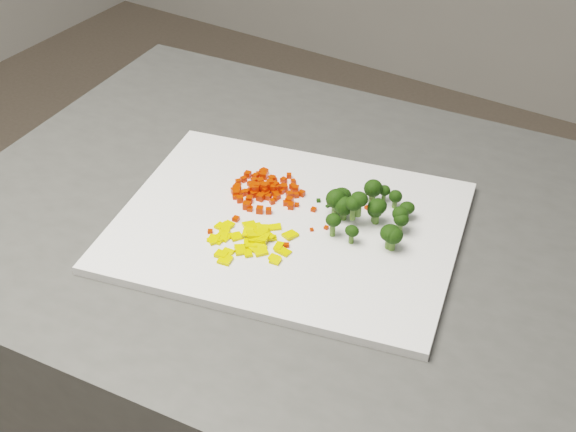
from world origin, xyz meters
The scene contains 155 objects.
cutting_board centered at (0.23, -0.06, 0.91)m, with size 0.40×0.31×0.01m, color white.
carrot_pile centered at (0.17, -0.03, 0.92)m, with size 0.09×0.09×0.03m, color red, non-canonical shape.
pepper_pile centered at (0.20, -0.11, 0.92)m, with size 0.10×0.10×0.01m, color #E3BD0B, non-canonical shape.
broccoli_pile centered at (0.31, -0.01, 0.94)m, with size 0.11×0.11×0.05m, color black, non-canonical shape.
carrot_cube_0 centered at (0.13, -0.04, 0.91)m, with size 0.01×0.01×0.01m, color red.
carrot_cube_1 centered at (0.17, -0.06, 0.91)m, with size 0.01×0.01×0.01m, color red.
carrot_cube_2 centered at (0.14, -0.05, 0.91)m, with size 0.01×0.01×0.01m, color red.
carrot_cube_3 centered at (0.14, -0.06, 0.91)m, with size 0.01×0.01×0.01m, color red.
carrot_cube_4 centered at (0.16, -0.03, 0.92)m, with size 0.01×0.01×0.01m, color red.
carrot_cube_5 centered at (0.17, -0.01, 0.92)m, with size 0.01×0.01×0.01m, color red.
carrot_cube_6 centered at (0.18, -0.03, 0.91)m, with size 0.01×0.01×0.01m, color red.
carrot_cube_7 centered at (0.13, -0.03, 0.91)m, with size 0.01×0.01×0.01m, color red.
carrot_cube_8 centered at (0.19, -0.03, 0.91)m, with size 0.01×0.01×0.01m, color red.
carrot_cube_9 centered at (0.13, -0.01, 0.91)m, with size 0.01×0.01×0.01m, color red.
carrot_cube_10 centered at (0.15, -0.06, 0.91)m, with size 0.01×0.01×0.01m, color red.
carrot_cube_11 centered at (0.17, -0.03, 0.91)m, with size 0.01×0.01×0.01m, color red.
carrot_cube_12 centered at (0.18, 0.02, 0.91)m, with size 0.01×0.01×0.01m, color red.
carrot_cube_13 centered at (0.14, 0.00, 0.91)m, with size 0.01×0.01×0.01m, color red.
carrot_cube_14 centered at (0.17, -0.03, 0.92)m, with size 0.01×0.01×0.01m, color red.
carrot_cube_15 centered at (0.19, -0.01, 0.91)m, with size 0.01×0.01×0.01m, color red.
carrot_cube_16 centered at (0.15, -0.02, 0.91)m, with size 0.01×0.01×0.01m, color red.
carrot_cube_17 centered at (0.15, -0.04, 0.92)m, with size 0.01×0.01×0.01m, color red.
carrot_cube_18 centered at (0.18, -0.02, 0.92)m, with size 0.01×0.01×0.01m, color red.
carrot_cube_19 centered at (0.21, -0.01, 0.91)m, with size 0.01×0.01×0.01m, color red.
carrot_cube_20 centered at (0.19, 0.01, 0.91)m, with size 0.01×0.01×0.01m, color red.
carrot_cube_21 centered at (0.19, -0.03, 0.91)m, with size 0.01×0.01×0.01m, color red.
carrot_cube_22 centered at (0.21, -0.04, 0.91)m, with size 0.01×0.01×0.01m, color red.
carrot_cube_23 centered at (0.17, -0.04, 0.91)m, with size 0.01×0.01×0.01m, color red.
carrot_cube_24 centered at (0.15, -0.05, 0.91)m, with size 0.01×0.01×0.01m, color red.
carrot_cube_25 centered at (0.18, 0.01, 0.91)m, with size 0.01×0.01×0.01m, color red.
carrot_cube_26 centered at (0.17, -0.03, 0.91)m, with size 0.01×0.01×0.01m, color red.
carrot_cube_27 centered at (0.14, -0.02, 0.91)m, with size 0.01×0.01×0.01m, color red.
carrot_cube_28 centered at (0.20, -0.06, 0.91)m, with size 0.01×0.01×0.01m, color red.
carrot_cube_29 centered at (0.18, -0.04, 0.91)m, with size 0.01×0.01×0.01m, color red.
carrot_cube_30 centered at (0.21, -0.01, 0.91)m, with size 0.01×0.01×0.01m, color red.
carrot_cube_31 centered at (0.20, -0.04, 0.91)m, with size 0.01×0.01×0.01m, color red.
carrot_cube_32 centered at (0.17, -0.07, 0.92)m, with size 0.01×0.01×0.01m, color red.
carrot_cube_33 centered at (0.17, -0.03, 0.91)m, with size 0.01×0.01×0.01m, color red.
carrot_cube_34 centered at (0.16, 0.00, 0.91)m, with size 0.01×0.01×0.01m, color red.
carrot_cube_35 centered at (0.16, 0.00, 0.91)m, with size 0.01×0.01×0.01m, color red.
carrot_cube_36 centered at (0.21, -0.03, 0.91)m, with size 0.01×0.01×0.01m, color red.
carrot_cube_37 centered at (0.19, -0.06, 0.91)m, with size 0.01×0.01×0.01m, color red.
carrot_cube_38 centered at (0.17, -0.02, 0.92)m, with size 0.01×0.01×0.01m, color red.
carrot_cube_39 centered at (0.18, -0.02, 0.92)m, with size 0.01×0.01×0.01m, color red.
carrot_cube_40 centered at (0.16, 0.00, 0.91)m, with size 0.01×0.01×0.01m, color red.
carrot_cube_41 centered at (0.19, -0.02, 0.91)m, with size 0.01×0.01×0.01m, color red.
carrot_cube_42 centered at (0.15, -0.04, 0.91)m, with size 0.01×0.01×0.01m, color red.
carrot_cube_43 centered at (0.15, -0.04, 0.91)m, with size 0.01×0.01×0.01m, color red.
carrot_cube_44 centered at (0.17, -0.03, 0.92)m, with size 0.01×0.01×0.01m, color red.
carrot_cube_45 centered at (0.16, -0.04, 0.91)m, with size 0.01×0.01×0.01m, color red.
carrot_cube_46 centered at (0.21, -0.03, 0.91)m, with size 0.01×0.01×0.01m, color red.
carrot_cube_47 centered at (0.19, 0.00, 0.91)m, with size 0.01×0.01×0.01m, color red.
carrot_cube_48 centered at (0.14, -0.01, 0.91)m, with size 0.01×0.01×0.01m, color red.
carrot_cube_49 centered at (0.14, -0.04, 0.91)m, with size 0.01×0.01×0.01m, color red.
carrot_cube_50 centered at (0.17, -0.03, 0.92)m, with size 0.01×0.01×0.01m, color red.
carrot_cube_51 centered at (0.17, -0.02, 0.91)m, with size 0.01×0.01×0.01m, color red.
carrot_cube_52 centered at (0.17, -0.03, 0.91)m, with size 0.01×0.01×0.01m, color red.
carrot_cube_53 centered at (0.18, -0.03, 0.91)m, with size 0.01×0.01×0.01m, color red.
carrot_cube_54 centered at (0.16, -0.04, 0.92)m, with size 0.01×0.01×0.01m, color red.
carrot_cube_55 centered at (0.18, -0.01, 0.91)m, with size 0.01×0.01×0.01m, color red.
carrot_cube_56 centered at (0.18, -0.01, 0.92)m, with size 0.01×0.01×0.01m, color red.
carrot_cube_57 centered at (0.14, 0.00, 0.91)m, with size 0.01×0.01×0.01m, color red.
carrot_cube_58 centered at (0.15, -0.01, 0.91)m, with size 0.01×0.01×0.01m, color red.
carrot_cube_59 centered at (0.15, 0.00, 0.92)m, with size 0.01×0.01×0.01m, color red.
carrot_cube_60 centered at (0.16, -0.02, 0.91)m, with size 0.01×0.01×0.01m, color red.
carrot_cube_61 centered at (0.20, 0.00, 0.91)m, with size 0.01×0.01×0.01m, color red.
carrot_cube_62 centered at (0.14, -0.05, 0.91)m, with size 0.01×0.01×0.01m, color red.
carrot_cube_63 centered at (0.14, -0.05, 0.92)m, with size 0.01×0.01×0.01m, color red.
carrot_cube_64 centered at (0.14, 0.01, 0.91)m, with size 0.01×0.01×0.01m, color red.
carrot_cube_65 centered at (0.14, -0.05, 0.91)m, with size 0.01×0.01×0.01m, color red.
carrot_cube_66 centered at (0.19, -0.04, 0.91)m, with size 0.01×0.01×0.01m, color red.
carrot_cube_67 centered at (0.17, -0.03, 0.92)m, with size 0.01×0.01×0.01m, color red.
carrot_cube_68 centered at (0.14, -0.02, 0.91)m, with size 0.01×0.01×0.01m, color red.
carrot_cube_69 centered at (0.13, -0.02, 0.91)m, with size 0.01×0.01×0.01m, color red.
carrot_cube_70 centered at (0.16, -0.05, 0.91)m, with size 0.01×0.01×0.01m, color red.
carrot_cube_71 centered at (0.20, -0.02, 0.91)m, with size 0.01×0.01×0.01m, color red.
carrot_cube_72 centered at (0.17, -0.07, 0.91)m, with size 0.01×0.01×0.01m, color red.
carrot_cube_73 centered at (0.14, 0.01, 0.91)m, with size 0.01×0.01×0.01m, color red.
carrot_cube_74 centered at (0.16, -0.03, 0.91)m, with size 0.01×0.01×0.01m, color red.
carrot_cube_75 centered at (0.15, -0.03, 0.91)m, with size 0.01×0.01×0.01m, color red.
carrot_cube_76 centered at (0.16, -0.04, 0.92)m, with size 0.01×0.01×0.01m, color red.
carrot_cube_77 centered at (0.18, -0.02, 0.92)m, with size 0.01×0.01×0.01m, color red.
pepper_chunk_0 centered at (0.23, -0.13, 0.91)m, with size 0.01×0.02×0.00m, color #E3BD0B.
pepper_chunk_1 centered at (0.21, -0.12, 0.91)m, with size 0.02×0.01×0.00m, color #E3BD0B.
pepper_chunk_2 centered at (0.24, -0.08, 0.91)m, with size 0.02×0.01×0.00m, color #E3BD0B.
pepper_chunk_3 centered at (0.25, -0.13, 0.91)m, with size 0.01×0.01×0.00m, color #E3BD0B.
pepper_chunk_4 centered at (0.18, -0.13, 0.91)m, with size 0.02×0.01×0.00m, color #E3BD0B.
pepper_chunk_5 centered at (0.17, -0.14, 0.91)m, with size 0.02×0.01×0.00m, color #E3BD0B.
pepper_chunk_6 centered at (0.22, -0.08, 0.91)m, with size 0.02×0.01×0.00m, color #E3BD0B.
pepper_chunk_7 centered at (0.17, -0.13, 0.91)m, with size 0.02×0.01×0.00m, color #E3BD0B.
pepper_chunk_8 centered at (0.19, -0.12, 0.91)m, with size 0.01×0.01×0.00m, color #E3BD0B.
pepper_chunk_9 centered at (0.21, -0.10, 0.92)m, with size 0.01×0.01×0.00m, color #E3BD0B.
pepper_chunk_10 centered at (0.22, -0.11, 0.92)m, with size 0.02×0.02×0.00m, color #E3BD0B.
pepper_chunk_11 centered at (0.21, -0.10, 0.91)m, with size 0.02×0.02×0.00m, color #E3BD0B.
pepper_chunk_12 centered at (0.21, -0.11, 0.92)m, with size 0.01×0.01×0.00m, color #E3BD0B.
pepper_chunk_13 centered at (0.21, -0.14, 0.91)m, with size 0.01×0.02×0.00m, color #E3BD0B.
pepper_chunk_14 centered at (0.24, -0.11, 0.91)m, with size 0.01×0.01×0.00m, color #E3BD0B.
pepper_chunk_15 centered at (0.19, -0.09, 0.91)m, with size 0.02×0.02×0.00m, color #E3BD0B.
pepper_chunk_16 centered at (0.17, -0.11, 0.91)m, with size 0.01×0.01×0.00m, color #E3BD0B.
pepper_chunk_17 centered at (0.22, -0.12, 0.91)m, with size 0.02×0.01×0.00m, color #E3BD0B.
pepper_chunk_18 centered at (0.21, -0.12, 0.91)m, with size 0.01×0.01×0.00m, color #E3BD0B.
pepper_chunk_19 centered at (0.17, -0.12, 0.91)m, with size 0.01×0.01×0.00m, color #E3BD0B.
pepper_chunk_20 centered at (0.16, -0.11, 0.91)m, with size 0.01×0.01×0.00m, color #E3BD0B.
pepper_chunk_21 centered at (0.22, -0.12, 0.92)m, with size 0.02×0.01×0.00m, color #E3BD0B.
pepper_chunk_22 centered at (0.20, -0.10, 0.91)m, with size 0.02×0.01×0.00m, color #E3BD0B.
pepper_chunk_23 centered at (0.25, -0.11, 0.91)m, with size 0.02×0.01×0.00m, color #E3BD0B.
pepper_chunk_24 centered at (0.17, -0.11, 0.91)m, with size 0.02×0.01×0.00m, color #E3BD0B.
pepper_chunk_25 centered at (0.25, -0.13, 0.91)m, with size 0.01×0.01×0.00m, color #E3BD0B.
pepper_chunk_26 centered at (0.21, -0.10, 0.92)m, with size 0.01×0.01×0.00m, color #E3BD0B.
pepper_chunk_27 centered at (0.21, -0.11, 0.92)m, with size 0.01×0.01×0.00m, color #E3BD0B.
pepper_chunk_28 centered at (0.20, -0.16, 0.91)m, with size 0.01×0.01×0.00m, color #E3BD0B.
pepper_chunk_29 centered at (0.23, -0.10, 0.91)m, with size 0.01×0.01×0.00m, color #E3BD0B.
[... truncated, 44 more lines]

